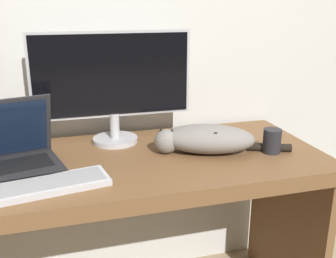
# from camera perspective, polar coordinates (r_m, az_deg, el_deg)

# --- Properties ---
(wall_back) EXTENTS (6.40, 0.06, 2.60)m
(wall_back) POSITION_cam_1_polar(r_m,az_deg,el_deg) (1.78, -12.41, 15.89)
(wall_back) COLOR silver
(wall_back) RESTS_ON ground_plane
(desk) EXTENTS (1.76, 0.65, 0.78)m
(desk) POSITION_cam_1_polar(r_m,az_deg,el_deg) (1.57, -9.77, -9.79)
(desk) COLOR brown
(desk) RESTS_ON ground_plane
(monitor) EXTENTS (0.66, 0.19, 0.47)m
(monitor) POSITION_cam_1_polar(r_m,az_deg,el_deg) (1.64, -8.03, 6.71)
(monitor) COLOR #B2B2B7
(monitor) RESTS_ON desk
(laptop) EXTENTS (0.37, 0.32, 0.26)m
(laptop) POSITION_cam_1_polar(r_m,az_deg,el_deg) (1.50, -21.78, -3.76)
(laptop) COLOR #232326
(laptop) RESTS_ON desk
(external_keyboard) EXTENTS (0.37, 0.20, 0.02)m
(external_keyboard) POSITION_cam_1_polar(r_m,az_deg,el_deg) (1.33, -16.36, -7.70)
(external_keyboard) COLOR #BCBCC1
(external_keyboard) RESTS_ON desk
(cat) EXTENTS (0.54, 0.30, 0.11)m
(cat) POSITION_cam_1_polar(r_m,az_deg,el_deg) (1.56, 5.45, -1.36)
(cat) COLOR gray
(cat) RESTS_ON desk
(coffee_mug) EXTENTS (0.07, 0.07, 0.10)m
(coffee_mug) POSITION_cam_1_polar(r_m,az_deg,el_deg) (1.61, 14.85, -1.68)
(coffee_mug) COLOR #232328
(coffee_mug) RESTS_ON desk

